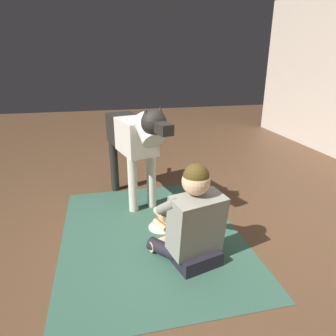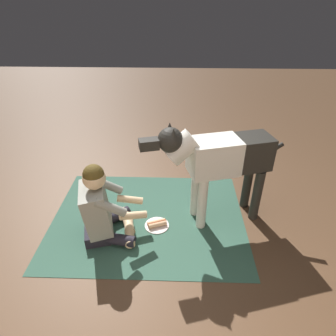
{
  "view_description": "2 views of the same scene",
  "coord_description": "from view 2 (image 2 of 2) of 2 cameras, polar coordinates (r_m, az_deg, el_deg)",
  "views": [
    {
      "loc": [
        2.27,
        -0.47,
        1.54
      ],
      "look_at": [
        -0.12,
        0.07,
        0.62
      ],
      "focal_mm": 32.11,
      "sensor_mm": 36.0,
      "label": 1
    },
    {
      "loc": [
        -0.37,
        2.31,
        2.14
      ],
      "look_at": [
        -0.3,
        0.12,
        0.78
      ],
      "focal_mm": 31.23,
      "sensor_mm": 36.0,
      "label": 2
    }
  ],
  "objects": [
    {
      "name": "large_dog",
      "position": [
        2.86,
        9.89,
        1.75
      ],
      "size": [
        1.42,
        0.53,
        1.13
      ],
      "color": "silver",
      "rests_on": "ground"
    },
    {
      "name": "person_sitting_on_floor",
      "position": [
        2.9,
        -12.76,
        -7.73
      ],
      "size": [
        0.68,
        0.58,
        0.82
      ],
      "color": "black",
      "rests_on": "ground"
    },
    {
      "name": "hot_dog_on_plate",
      "position": [
        3.13,
        -2.19,
        -10.88
      ],
      "size": [
        0.26,
        0.26,
        0.06
      ],
      "color": "silver",
      "rests_on": "ground"
    },
    {
      "name": "area_rug",
      "position": [
        3.24,
        -3.85,
        -9.67
      ],
      "size": [
        2.06,
        1.59,
        0.01
      ],
      "primitive_type": "cube",
      "color": "#345A48",
      "rests_on": "ground"
    },
    {
      "name": "ground_plane",
      "position": [
        3.17,
        -5.38,
        -10.89
      ],
      "size": [
        14.18,
        14.18,
        0.0
      ],
      "primitive_type": "plane",
      "color": "brown"
    }
  ]
}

